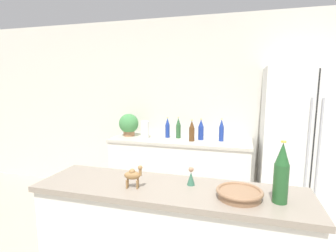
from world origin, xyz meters
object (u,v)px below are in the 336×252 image
at_px(back_bottle_0, 221,130).
at_px(back_bottle_3, 168,128).
at_px(potted_plant, 129,124).
at_px(fruit_bowl, 239,193).
at_px(wise_man_figurine_blue, 191,177).
at_px(paper_towel_roll, 145,130).
at_px(camel_figurine, 133,175).
at_px(wine_bottle, 281,173).
at_px(back_bottle_2, 192,131).
at_px(back_bottle_4, 178,128).
at_px(refrigerator, 305,148).
at_px(back_bottle_1, 201,130).

bearing_deg(back_bottle_0, back_bottle_3, 177.48).
bearing_deg(potted_plant, back_bottle_3, 4.14).
relative_size(fruit_bowl, wise_man_figurine_blue, 2.20).
height_order(paper_towel_roll, camel_figurine, camel_figurine).
bearing_deg(wine_bottle, wise_man_figurine_blue, 167.62).
distance_m(back_bottle_2, back_bottle_3, 0.39).
bearing_deg(back_bottle_4, back_bottle_3, -177.76).
bearing_deg(refrigerator, potted_plant, 177.27).
bearing_deg(wine_bottle, back_bottle_4, 117.84).
bearing_deg(fruit_bowl, potted_plant, 128.63).
distance_m(back_bottle_0, camel_figurine, 2.01).
bearing_deg(camel_figurine, back_bottle_2, 89.92).
relative_size(paper_towel_roll, back_bottle_2, 0.83).
bearing_deg(paper_towel_roll, back_bottle_3, 21.76).
bearing_deg(back_bottle_2, wise_man_figurine_blue, -79.25).
bearing_deg(refrigerator, back_bottle_4, 174.29).
height_order(back_bottle_1, wine_bottle, wine_bottle).
bearing_deg(refrigerator, back_bottle_2, 179.55).
bearing_deg(back_bottle_4, refrigerator, -5.71).
xyz_separation_m(potted_plant, back_bottle_3, (0.56, 0.04, -0.03)).
distance_m(paper_towel_roll, back_bottle_4, 0.46).
xyz_separation_m(refrigerator, wine_bottle, (-0.49, -1.83, 0.26)).
bearing_deg(paper_towel_roll, wise_man_figurine_blue, -60.64).
xyz_separation_m(back_bottle_1, fruit_bowl, (0.52, -1.96, -0.01)).
xyz_separation_m(potted_plant, wise_man_figurine_blue, (1.25, -1.82, -0.02)).
height_order(back_bottle_1, fruit_bowl, back_bottle_1).
height_order(potted_plant, back_bottle_1, potted_plant).
height_order(back_bottle_0, fruit_bowl, back_bottle_0).
bearing_deg(refrigerator, paper_towel_roll, 179.07).
height_order(refrigerator, wine_bottle, refrigerator).
height_order(potted_plant, back_bottle_2, potted_plant).
distance_m(camel_figurine, wise_man_figurine_blue, 0.36).
xyz_separation_m(back_bottle_0, back_bottle_1, (-0.27, 0.01, -0.01)).
bearing_deg(wine_bottle, back_bottle_0, 103.47).
relative_size(wine_bottle, fruit_bowl, 1.31).
bearing_deg(back_bottle_4, wise_man_figurine_blue, -73.86).
distance_m(back_bottle_0, back_bottle_2, 0.38).
height_order(refrigerator, back_bottle_3, refrigerator).
bearing_deg(back_bottle_1, back_bottle_4, 175.62).
distance_m(refrigerator, wise_man_figurine_blue, 1.99).
distance_m(wine_bottle, fruit_bowl, 0.25).
relative_size(back_bottle_0, fruit_bowl, 1.13).
distance_m(paper_towel_roll, back_bottle_1, 0.76).
height_order(paper_towel_roll, wine_bottle, wine_bottle).
bearing_deg(back_bottle_3, camel_figurine, -79.74).
bearing_deg(back_bottle_1, wine_bottle, -69.46).
bearing_deg(paper_towel_roll, back_bottle_2, -1.91).
height_order(refrigerator, camel_figurine, refrigerator).
xyz_separation_m(back_bottle_1, wise_man_figurine_blue, (0.23, -1.85, 0.02)).
bearing_deg(refrigerator, wine_bottle, -105.10).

